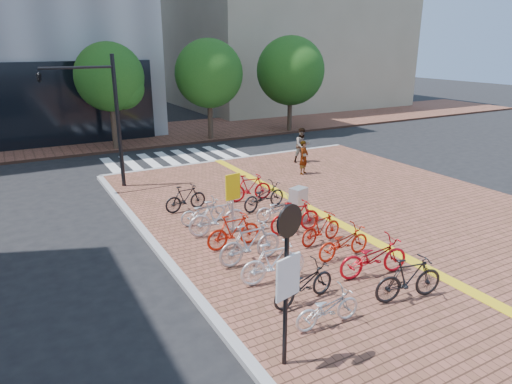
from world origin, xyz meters
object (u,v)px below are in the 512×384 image
bike_3 (250,243)px  bike_14 (264,196)px  bike_11 (321,228)px  traffic_light_pole (83,99)px  bike_6 (203,211)px  bike_7 (186,198)px  bike_4 (234,231)px  pedestrian_b (302,145)px  bike_15 (250,188)px  yellow_sign (233,192)px  utility_box (298,205)px  bike_5 (217,217)px  bike_13 (278,209)px  bike_2 (273,262)px  pedestrian_a (304,158)px  bike_0 (328,308)px  bike_8 (409,279)px  bike_9 (374,257)px  bike_10 (344,242)px  bike_12 (295,217)px  bike_1 (304,284)px  notice_sign (287,268)px

bike_3 → bike_14: bike_3 is taller
bike_11 → traffic_light_pole: bearing=20.9°
bike_6 → bike_7: 1.47m
bike_4 → pedestrian_b: 10.74m
bike_15 → yellow_sign: 3.21m
yellow_sign → utility_box: bearing=-7.4°
traffic_light_pole → bike_3: bearing=-73.7°
bike_5 → bike_13: (2.31, 0.07, -0.15)m
bike_2 → bike_5: bearing=4.2°
pedestrian_a → bike_5: bearing=-175.0°
bike_2 → bike_7: (-0.10, 6.03, -0.06)m
bike_0 → bike_13: 6.22m
bike_8 → bike_13: (-0.04, 5.86, -0.12)m
bike_15 → bike_14: bearing=-171.3°
pedestrian_b → bike_8: bearing=-105.4°
bike_9 → pedestrian_a: bearing=-15.1°
bike_3 → bike_7: 4.79m
bike_10 → bike_12: 2.19m
bike_13 → bike_15: (0.14, 2.30, 0.10)m
bike_1 → bike_8: bearing=-123.8°
bike_13 → yellow_sign: size_ratio=0.83×
notice_sign → bike_7: bearing=81.4°
bike_2 → notice_sign: bearing=157.7°
bike_6 → pedestrian_b: size_ratio=0.92×
bike_8 → bike_12: 4.70m
bike_1 → bike_4: (-0.09, 3.53, 0.05)m
bike_9 → bike_12: bearing=12.2°
bike_7 → bike_9: bearing=-165.1°
bike_3 → bike_5: size_ratio=1.01×
bike_7 → notice_sign: size_ratio=0.49×
bike_13 → pedestrian_b: pedestrian_b is taller
bike_2 → utility_box: (2.87, 3.14, 0.06)m
bike_1 → utility_box: size_ratio=1.47×
bike_4 → bike_7: bearing=1.2°
bike_11 → bike_8: bearing=168.8°
pedestrian_b → bike_7: bearing=-145.4°
bike_1 → bike_7: size_ratio=1.11×
bike_8 → notice_sign: size_ratio=0.56×
bike_5 → bike_9: size_ratio=0.96×
bike_12 → pedestrian_a: bearing=-32.0°
bike_15 → pedestrian_a: size_ratio=1.11×
bike_3 → bike_9: bike_3 is taller
bike_4 → bike_5: 1.14m
bike_11 → pedestrian_a: pedestrian_a is taller
bike_3 → bike_14: bearing=-37.5°
bike_15 → bike_0: bearing=171.4°
pedestrian_a → notice_sign: notice_sign is taller
bike_15 → pedestrian_a: bearing=-53.7°
bike_11 → bike_13: 2.25m
pedestrian_a → pedestrian_b: size_ratio=0.89×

